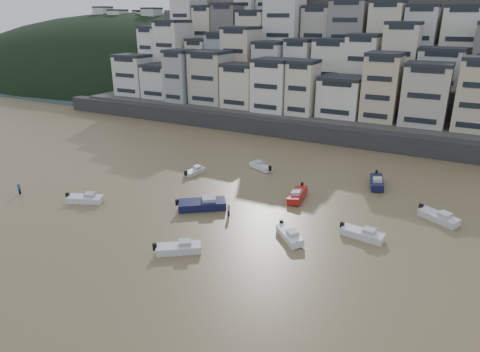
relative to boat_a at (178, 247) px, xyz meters
The scene contains 16 objects.
sea_strip 176.98m from the boat_a, 132.75° to the left, with size 340.00×340.00×0.00m, color #465964.
harbor_wall 49.97m from the boat_a, 90.15° to the left, with size 140.00×3.00×3.50m, color #38383A.
hillside 90.75m from the boat_a, 87.06° to the left, with size 141.04×66.00×50.00m.
headland 159.51m from the boat_a, 131.23° to the left, with size 216.00×135.00×53.33m.
boat_a is the anchor object (origin of this frame).
boat_b 12.89m from the boat_a, 41.35° to the left, with size 5.25×1.72×1.43m, color white, non-canonical shape.
boat_c 11.27m from the boat_a, 109.55° to the left, with size 6.96×2.28×1.90m, color #161A45, non-canonical shape.
boat_d 21.39m from the boat_a, 36.81° to the left, with size 5.44×1.78×1.48m, color silver, non-canonical shape.
boat_e 20.93m from the boat_a, 72.52° to the left, with size 5.92×1.94×1.61m, color #B51816, non-canonical shape.
boat_f 24.83m from the boat_a, 119.55° to the left, with size 4.35×1.42×1.19m, color silver, non-canonical shape.
boat_g 32.80m from the boat_a, 41.42° to the left, with size 5.57×1.82×1.52m, color silver, non-canonical shape.
boat_h 29.06m from the boat_a, 97.28° to the left, with size 4.89×1.60×1.33m, color silver, non-canonical shape.
boat_i 33.90m from the boat_a, 63.31° to the left, with size 6.26×2.05×1.71m, color #12173A, non-canonical shape.
boat_j 20.01m from the boat_a, 165.78° to the left, with size 5.31×1.74×1.45m, color white, non-canonical shape.
person_blue 30.38m from the boat_a, behind, with size 0.44×0.44×1.74m, color blue, non-canonical shape.
person_pink 10.57m from the boat_a, 88.06° to the left, with size 0.44×0.44×1.74m, color #D7AA98, non-canonical shape.
Camera 1 is at (35.42, -18.06, 24.54)m, focal length 32.00 mm.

